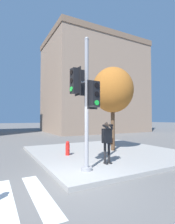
{
  "coord_description": "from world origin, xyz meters",
  "views": [
    {
      "loc": [
        -2.34,
        -5.02,
        2.06
      ],
      "look_at": [
        1.01,
        1.17,
        2.32
      ],
      "focal_mm": 28.0,
      "sensor_mm": 36.0,
      "label": 1
    }
  ],
  "objects": [
    {
      "name": "fire_hydrant",
      "position": [
        1.08,
        3.46,
        0.52
      ],
      "size": [
        0.21,
        0.27,
        0.72
      ],
      "color": "red",
      "rests_on": "sidewalk_corner"
    },
    {
      "name": "building_right",
      "position": [
        11.92,
        19.22,
        7.15
      ],
      "size": [
        14.9,
        10.65,
        14.28
      ],
      "color": "gray",
      "rests_on": "ground_plane"
    },
    {
      "name": "traffic_signal_pole",
      "position": [
        0.59,
        0.65,
        2.93
      ],
      "size": [
        0.9,
        1.31,
        4.95
      ],
      "color": "#939399",
      "rests_on": "sidewalk_corner"
    },
    {
      "name": "person_photographer",
      "position": [
        1.94,
        1.12,
        1.2
      ],
      "size": [
        0.58,
        0.54,
        1.74
      ],
      "color": "black",
      "rests_on": "sidewalk_corner"
    },
    {
      "name": "sidewalk_corner",
      "position": [
        3.5,
        3.5,
        0.08
      ],
      "size": [
        8.0,
        8.0,
        0.16
      ],
      "color": "#9E9B96",
      "rests_on": "ground_plane"
    },
    {
      "name": "ground_plane",
      "position": [
        0.0,
        0.0,
        0.0
      ],
      "size": [
        160.0,
        160.0,
        0.0
      ],
      "primitive_type": "plane",
      "color": "slate"
    },
    {
      "name": "street_tree",
      "position": [
        3.98,
        3.47,
        3.77
      ],
      "size": [
        2.49,
        2.49,
        4.99
      ],
      "color": "brown",
      "rests_on": "sidewalk_corner"
    }
  ]
}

